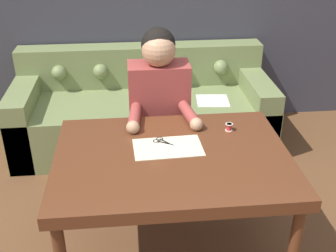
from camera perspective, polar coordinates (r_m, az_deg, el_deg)
dining_table at (r=2.31m, az=0.59°, el=-5.41°), size 1.27×0.93×0.74m
couch at (r=3.77m, az=-3.39°, el=2.05°), size 2.20×0.89×0.81m
person at (r=2.87m, az=-1.18°, el=1.31°), size 0.46×0.57×1.26m
pattern_paper_main at (r=2.33m, az=-0.02°, el=-2.91°), size 0.39×0.25×0.00m
scissors at (r=2.38m, az=-0.31°, el=-2.30°), size 0.21×0.19×0.01m
thread_spool at (r=2.52m, az=8.27°, el=-0.15°), size 0.04×0.04×0.05m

